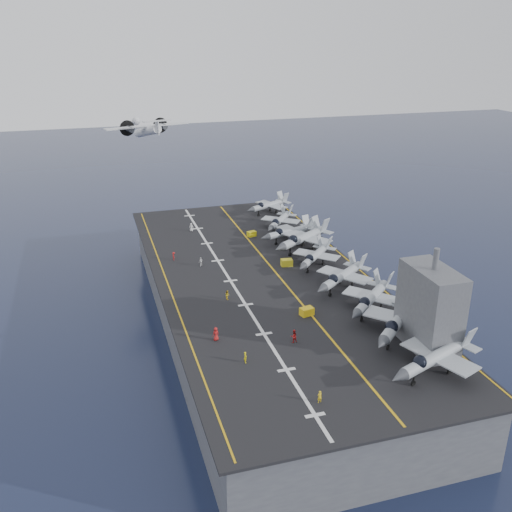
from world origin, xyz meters
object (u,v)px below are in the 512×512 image
object	(u,v)px
island_superstructure	(431,299)
tow_cart_a	(307,311)
transport_plane	(148,131)
fighter_jet_0	(436,356)

from	to	relation	value
island_superstructure	tow_cart_a	xyz separation A→B (m)	(-12.68, 13.82, -6.88)
transport_plane	fighter_jet_0	bearing A→B (deg)	-74.21
island_superstructure	fighter_jet_0	world-z (taller)	island_superstructure
island_superstructure	fighter_jet_0	size ratio (longest dim) A/B	0.83
tow_cart_a	island_superstructure	bearing A→B (deg)	-47.46
transport_plane	tow_cart_a	bearing A→B (deg)	-77.46
island_superstructure	fighter_jet_0	bearing A→B (deg)	-113.23
island_superstructure	transport_plane	world-z (taller)	transport_plane
island_superstructure	fighter_jet_0	distance (m)	8.49
transport_plane	island_superstructure	bearing A→B (deg)	-71.35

